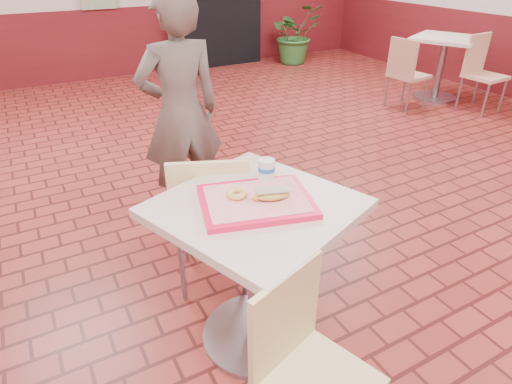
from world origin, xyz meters
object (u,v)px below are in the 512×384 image
serving_tray (256,201)px  chair_second_front (481,69)px  chair_main_back (211,217)px  paper_cup (266,169)px  second_table (443,58)px  potted_plant (295,34)px  customer (181,113)px  ring_donut (237,193)px  long_john_donut (271,194)px  chair_main_front (305,361)px  main_table (256,253)px  chair_second_left (406,70)px

serving_tray → chair_second_front: bearing=24.7°
chair_main_back → paper_cup: bearing=138.7°
paper_cup → second_table: (3.98, 2.32, -0.36)m
potted_plant → customer: bearing=-132.1°
customer → ring_donut: size_ratio=17.43×
long_john_donut → paper_cup: size_ratio=1.75×
long_john_donut → second_table: size_ratio=0.21×
serving_tray → ring_donut: size_ratio=5.17×
chair_main_front → ring_donut: size_ratio=8.86×
chair_main_front → serving_tray: (0.09, 0.55, 0.38)m
second_table → chair_second_front: bearing=-82.9°
main_table → potted_plant: bearing=55.2°
main_table → chair_main_front: size_ratio=1.00×
second_table → chair_main_front: bearing=-144.4°
chair_main_back → ring_donut: bearing=108.1°
customer → second_table: 4.14m
customer → serving_tray: size_ratio=3.37×
serving_tray → chair_second_left: 4.13m
potted_plant → second_table: bearing=-78.1°
customer → paper_cup: bearing=90.8°
second_table → ring_donut: bearing=-150.1°
long_john_donut → chair_second_left: (3.32, 2.39, -0.39)m
chair_second_left → serving_tray: bearing=119.5°
customer → chair_second_front: (4.04, 0.60, -0.30)m
long_john_donut → chair_second_front: bearing=25.4°
chair_main_front → ring_donut: (0.02, 0.60, 0.41)m
paper_cup → main_table: bearing=-133.7°
main_table → potted_plant: 6.22m
chair_main_back → potted_plant: (3.58, 4.64, -0.00)m
chair_main_back → chair_second_front: chair_second_front is taller
paper_cup → chair_second_left: (3.24, 2.22, -0.42)m
chair_second_front → main_table: bearing=-159.2°
chair_second_front → chair_main_front: bearing=-153.8°
chair_main_back → chair_second_left: chair_main_back is taller
paper_cup → chair_second_left: size_ratio=0.11×
second_table → chair_second_left: chair_second_left is taller
main_table → customer: 1.35m
chair_main_back → long_john_donut: (0.09, -0.50, 0.38)m
customer → long_john_donut: 1.36m
ring_donut → chair_second_front: bearing=23.7°
ring_donut → second_table: bearing=29.9°
potted_plant → paper_cup: bearing=-124.5°
ring_donut → chair_second_left: bearing=33.8°
long_john_donut → paper_cup: (0.07, 0.17, 0.03)m
ring_donut → paper_cup: size_ratio=0.94×
paper_cup → potted_plant: potted_plant is taller
main_table → paper_cup: paper_cup is taller
second_table → customer: bearing=-164.1°
second_table → chair_second_left: 0.74m
paper_cup → potted_plant: (3.42, 4.97, -0.41)m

